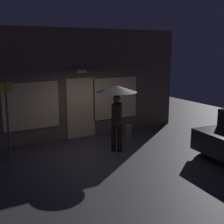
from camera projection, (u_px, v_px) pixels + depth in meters
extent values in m
plane|color=#38353A|center=(110.00, 154.00, 9.34)|extent=(18.00, 18.00, 0.00)
cube|color=brown|center=(79.00, 84.00, 10.92)|extent=(8.40, 0.30, 3.95)
cube|color=#F9D199|center=(81.00, 108.00, 10.96)|extent=(1.10, 0.04, 2.20)
cube|color=#F9D199|center=(31.00, 106.00, 10.04)|extent=(1.90, 0.04, 1.60)
cube|color=#F9D199|center=(115.00, 98.00, 11.61)|extent=(1.90, 0.04, 1.60)
cube|color=white|center=(81.00, 71.00, 10.61)|extent=(0.36, 0.16, 0.12)
cylinder|color=black|center=(114.00, 138.00, 9.57)|extent=(0.15, 0.15, 0.86)
cylinder|color=black|center=(120.00, 138.00, 9.53)|extent=(0.15, 0.15, 0.86)
cube|color=black|center=(117.00, 114.00, 9.39)|extent=(0.48, 0.50, 0.70)
cube|color=silver|center=(118.00, 114.00, 9.51)|extent=(0.11, 0.12, 0.56)
cube|color=#721966|center=(118.00, 114.00, 9.51)|extent=(0.05, 0.05, 0.45)
sphere|color=tan|center=(117.00, 99.00, 9.28)|extent=(0.24, 0.24, 0.24)
cylinder|color=slate|center=(117.00, 100.00, 9.29)|extent=(0.02, 0.02, 0.88)
cone|color=black|center=(117.00, 89.00, 9.22)|extent=(1.26, 1.26, 0.20)
cylinder|color=black|center=(207.00, 144.00, 9.38)|extent=(0.66, 0.27, 0.64)
cylinder|color=#595B60|center=(8.00, 120.00, 8.65)|extent=(0.07, 0.07, 2.42)
cube|color=gold|center=(5.00, 88.00, 8.43)|extent=(0.40, 0.02, 0.30)
cylinder|color=slate|center=(129.00, 131.00, 11.13)|extent=(0.24, 0.24, 0.45)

